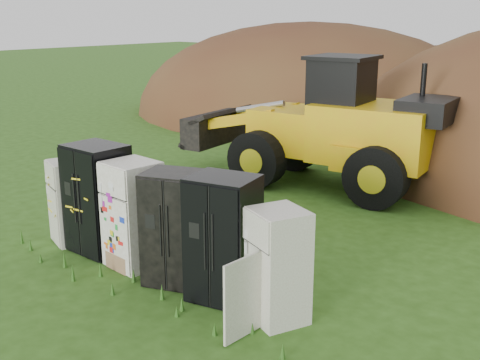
% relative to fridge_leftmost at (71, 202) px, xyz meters
% --- Properties ---
extents(ground, '(120.00, 120.00, 0.00)m').
position_rel_fridge_leftmost_xyz_m(ground, '(2.39, 0.02, -0.79)').
color(ground, '#2C5115').
rests_on(ground, ground).
extents(fridge_leftmost, '(0.88, 0.86, 1.58)m').
position_rel_fridge_leftmost_xyz_m(fridge_leftmost, '(0.00, 0.00, 0.00)').
color(fridge_leftmost, white).
rests_on(fridge_leftmost, ground).
extents(fridge_black_side, '(1.04, 0.83, 1.98)m').
position_rel_fridge_leftmost_xyz_m(fridge_black_side, '(0.77, 0.05, 0.20)').
color(fridge_black_side, black).
rests_on(fridge_black_side, ground).
extents(fridge_sticker, '(0.88, 0.82, 1.84)m').
position_rel_fridge_leftmost_xyz_m(fridge_sticker, '(1.78, -0.00, 0.13)').
color(fridge_sticker, white).
rests_on(fridge_sticker, ground).
extents(fridge_dark_mid, '(1.15, 1.05, 1.84)m').
position_rel_fridge_leftmost_xyz_m(fridge_dark_mid, '(2.80, -0.00, 0.13)').
color(fridge_dark_mid, black).
rests_on(fridge_dark_mid, ground).
extents(fridge_black_right, '(1.12, 0.99, 1.92)m').
position_rel_fridge_leftmost_xyz_m(fridge_black_right, '(3.77, 0.04, 0.17)').
color(fridge_black_right, black).
rests_on(fridge_black_right, ground).
extents(fridge_open_door, '(0.95, 0.92, 1.64)m').
position_rel_fridge_leftmost_xyz_m(fridge_open_door, '(4.81, 0.02, 0.03)').
color(fridge_open_door, white).
rests_on(fridge_open_door, ground).
extents(wheel_loader, '(7.00, 3.53, 3.25)m').
position_rel_fridge_leftmost_xyz_m(wheel_loader, '(1.17, 6.33, 0.83)').
color(wheel_loader, orange).
rests_on(wheel_loader, ground).
extents(dirt_mound_left, '(16.38, 12.28, 7.78)m').
position_rel_fridge_leftmost_xyz_m(dirt_mound_left, '(-4.48, 14.94, -0.79)').
color(dirt_mound_left, '#4B2518').
rests_on(dirt_mound_left, ground).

